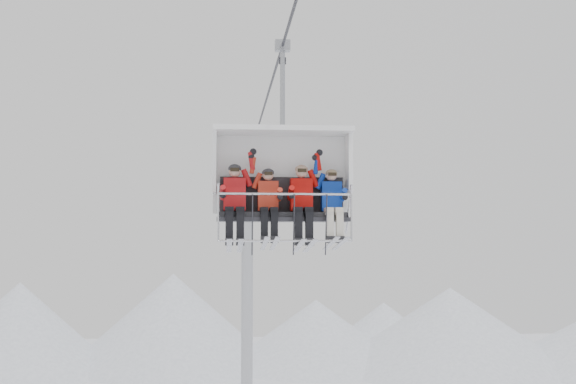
{
  "coord_description": "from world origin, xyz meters",
  "views": [
    {
      "loc": [
        -1.14,
        -12.73,
        9.42
      ],
      "look_at": [
        0.0,
        0.0,
        10.32
      ],
      "focal_mm": 45.0,
      "sensor_mm": 36.0,
      "label": 1
    }
  ],
  "objects": [
    {
      "name": "ridgeline",
      "position": [
        -1.58,
        42.05,
        2.84
      ],
      "size": [
        72.0,
        21.0,
        7.0
      ],
      "color": "white",
      "rests_on": "ground"
    },
    {
      "name": "lift_tower_right",
      "position": [
        0.0,
        22.0,
        5.78
      ],
      "size": [
        2.0,
        1.8,
        13.48
      ],
      "color": "#ABADB2",
      "rests_on": "ground"
    },
    {
      "name": "haul_cable",
      "position": [
        0.0,
        0.0,
        13.3
      ],
      "size": [
        0.06,
        50.0,
        0.06
      ],
      "primitive_type": "cylinder",
      "rotation": [
        1.57,
        0.0,
        0.0
      ],
      "color": "#323137",
      "rests_on": "lift_tower_left"
    },
    {
      "name": "chairlift_carrier",
      "position": [
        0.0,
        1.36,
        10.74
      ],
      "size": [
        2.7,
        1.17,
        3.98
      ],
      "color": "black",
      "rests_on": "haul_cable"
    },
    {
      "name": "skier_far_left",
      "position": [
        -0.93,
        1.05,
        10.23
      ],
      "size": [
        0.43,
        1.69,
        1.68
      ],
      "color": "red",
      "rests_on": "chairlift_carrier"
    },
    {
      "name": "skier_center_left",
      "position": [
        -0.29,
        1.04,
        10.19
      ],
      "size": [
        0.39,
        1.69,
        1.56
      ],
      "color": "red",
      "rests_on": "chairlift_carrier"
    },
    {
      "name": "skier_center_right",
      "position": [
        0.36,
        1.05,
        10.23
      ],
      "size": [
        0.42,
        1.69,
        1.68
      ],
      "color": "red",
      "rests_on": "chairlift_carrier"
    },
    {
      "name": "skier_far_right",
      "position": [
        0.95,
        1.04,
        10.19
      ],
      "size": [
        0.39,
        1.69,
        1.56
      ],
      "color": "#0E329D",
      "rests_on": "chairlift_carrier"
    }
  ]
}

